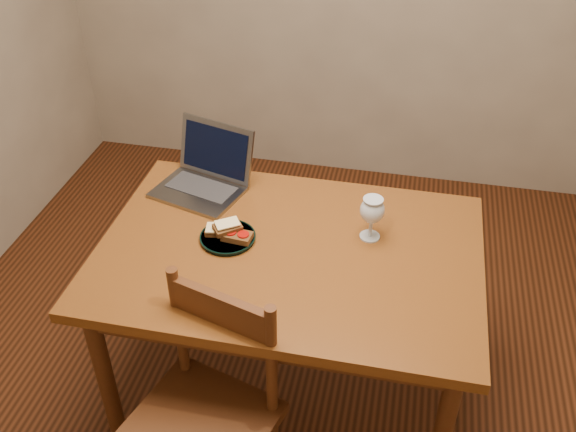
% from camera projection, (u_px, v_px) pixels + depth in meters
% --- Properties ---
extents(floor, '(3.20, 3.20, 0.02)m').
position_uv_depth(floor, '(289.00, 368.00, 2.72)').
color(floor, black).
rests_on(floor, ground).
extents(table, '(1.30, 0.90, 0.74)m').
position_uv_depth(table, '(289.00, 268.00, 2.23)').
color(table, '#471D0B').
rests_on(table, floor).
extents(chair, '(0.51, 0.50, 0.44)m').
position_uv_depth(chair, '(203.00, 409.00, 1.97)').
color(chair, '#43240D').
rests_on(chair, floor).
extents(plate, '(0.19, 0.19, 0.02)m').
position_uv_depth(plate, '(228.00, 238.00, 2.22)').
color(plate, black).
rests_on(plate, table).
extents(sandwich_cheese, '(0.10, 0.07, 0.03)m').
position_uv_depth(sandwich_cheese, '(219.00, 230.00, 2.22)').
color(sandwich_cheese, '#381E0C').
rests_on(sandwich_cheese, plate).
extents(sandwich_tomato, '(0.11, 0.07, 0.03)m').
position_uv_depth(sandwich_tomato, '(237.00, 235.00, 2.19)').
color(sandwich_tomato, '#381E0C').
rests_on(sandwich_tomato, plate).
extents(sandwich_top, '(0.11, 0.10, 0.03)m').
position_uv_depth(sandwich_top, '(227.00, 227.00, 2.20)').
color(sandwich_top, '#381E0C').
rests_on(sandwich_top, plate).
extents(milk_glass, '(0.09, 0.09, 0.16)m').
position_uv_depth(milk_glass, '(371.00, 218.00, 2.19)').
color(milk_glass, white).
rests_on(milk_glass, table).
extents(laptop, '(0.39, 0.37, 0.23)m').
position_uv_depth(laptop, '(206.00, 172.00, 2.46)').
color(laptop, slate).
rests_on(laptop, table).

